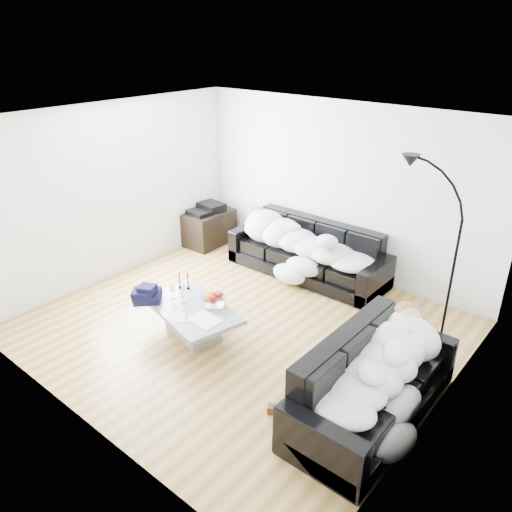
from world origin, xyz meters
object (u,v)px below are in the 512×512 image
Objects in this scene: coffee_table at (192,320)px; floor_lamp at (453,271)px; sleeper_right at (376,362)px; shoes at (290,410)px; sofa_back at (307,250)px; sofa_right at (374,380)px; av_cabinet at (208,227)px; wine_glass_c at (183,298)px; stereo at (207,208)px; candle_left at (179,280)px; candle_right at (188,281)px; sleeper_back at (306,238)px; fruit_bowl at (214,298)px; wine_glass_a at (184,291)px; wine_glass_b at (173,292)px.

coffee_table is 0.66× the size of floor_lamp.
sleeper_right is 4.28× the size of shoes.
coffee_table is at bearing -94.01° from sofa_back.
av_cabinet is at bearing 64.56° from sofa_right.
stereo is at bearing 128.68° from wine_glass_c.
wine_glass_c is 2.80m from av_cabinet.
candle_left is at bearing 147.49° from shoes.
candle_right is (-2.79, 0.17, 0.08)m from sofa_right.
sofa_right is 2.90m from candle_left.
sleeper_back is 2.27m from coffee_table.
sleeper_right reaches higher than sofa_right.
wine_glass_a is at bearing -166.06° from fruit_bowl.
wine_glass_b is 0.46× the size of shoes.
sleeper_back is 9.11× the size of candle_right.
candle_right reaches higher than shoes.
candle_right is at bearing 172.81° from fruit_bowl.
candle_left reaches higher than coffee_table.
sleeper_right is at bearing -87.20° from floor_lamp.
candle_right is at bearing -105.31° from sofa_back.
sofa_back reaches higher than candle_left.
sofa_right is 2.56m from wine_glass_c.
wine_glass_b is (-2.75, -0.13, -0.16)m from sleeper_right.
wine_glass_c is at bearing 92.96° from sleeper_right.
candle_right is (-2.79, 0.17, -0.14)m from sleeper_right.
shoes is at bearing 129.37° from sofa_right.
candle_right is at bearing 145.49° from shoes.
shoes is 0.21× the size of floor_lamp.
sofa_right is 4.68× the size of stereo.
fruit_bowl is 1.84× the size of wine_glass_c.
sleeper_right is at bearing 0.00° from sofa_right.
floor_lamp reaches higher than candle_left.
fruit_bowl is at bearing -141.01° from floor_lamp.
sleeper_right reaches higher than av_cabinet.
av_cabinet reaches higher than wine_glass_a.
sofa_right is 1.77m from floor_lamp.
floor_lamp is at bearing 55.44° from shoes.
wine_glass_c is (-0.31, -2.27, 0.05)m from sofa_back.
candle_right is at bearing -147.36° from floor_lamp.
fruit_bowl is 0.55m from wine_glass_b.
av_cabinet is 4.43m from floor_lamp.
sleeper_back is 1.08× the size of floor_lamp.
sofa_right is at bearing -2.48° from fruit_bowl.
candle_right is 0.12× the size of floor_lamp.
candle_right is at bearing 121.45° from wine_glass_a.
stereo is (-1.89, 2.18, 0.47)m from coffee_table.
sofa_right is 1.05× the size of floor_lamp.
av_cabinet is (-1.89, 2.18, 0.11)m from coffee_table.
candle_left is at bearing -48.14° from stereo.
sofa_back is 2.33m from wine_glass_b.
floor_lamp reaches higher than candle_right.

